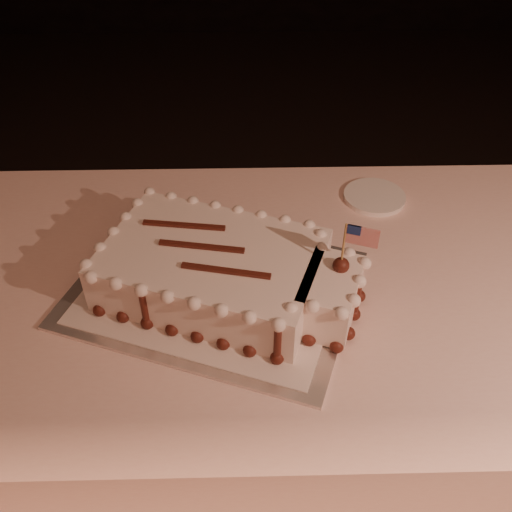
{
  "coord_description": "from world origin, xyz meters",
  "views": [
    {
      "loc": [
        -0.05,
        -0.2,
        1.51
      ],
      "look_at": [
        -0.03,
        0.57,
        0.84
      ],
      "focal_mm": 40.0,
      "sensor_mm": 36.0,
      "label": 1
    }
  ],
  "objects_px": {
    "banquet_table": "(268,394)",
    "cake_board": "(214,289)",
    "sheet_cake": "(226,272)",
    "side_plate": "(374,197)"
  },
  "relations": [
    {
      "from": "banquet_table",
      "to": "cake_board",
      "type": "height_order",
      "value": "cake_board"
    },
    {
      "from": "sheet_cake",
      "to": "side_plate",
      "type": "height_order",
      "value": "sheet_cake"
    },
    {
      "from": "cake_board",
      "to": "side_plate",
      "type": "bearing_deg",
      "value": 59.17
    },
    {
      "from": "banquet_table",
      "to": "cake_board",
      "type": "distance_m",
      "value": 0.39
    },
    {
      "from": "sheet_cake",
      "to": "cake_board",
      "type": "bearing_deg",
      "value": 160.05
    },
    {
      "from": "banquet_table",
      "to": "cake_board",
      "type": "xyz_separation_m",
      "value": [
        -0.11,
        -0.03,
        0.38
      ]
    },
    {
      "from": "banquet_table",
      "to": "cake_board",
      "type": "relative_size",
      "value": 4.68
    },
    {
      "from": "cake_board",
      "to": "sheet_cake",
      "type": "distance_m",
      "value": 0.06
    },
    {
      "from": "side_plate",
      "to": "cake_board",
      "type": "bearing_deg",
      "value": -140.95
    },
    {
      "from": "sheet_cake",
      "to": "banquet_table",
      "type": "bearing_deg",
      "value": 23.38
    }
  ]
}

